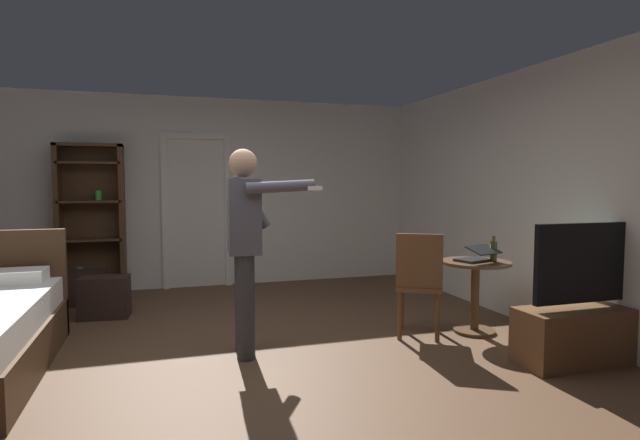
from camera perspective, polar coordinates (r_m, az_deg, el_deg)
The scene contains 13 objects.
ground_plane at distance 4.24m, azimuth -9.68°, elevation -15.88°, with size 7.21×7.21×0.00m, color brown.
wall_back at distance 7.31m, azimuth -13.36°, elevation 3.00°, with size 6.36×0.12×2.63m, color silver.
wall_right at distance 5.37m, azimuth 25.24°, elevation 2.32°, with size 0.12×6.79×2.63m, color silver.
doorway_frame at distance 7.23m, azimuth -13.69°, elevation 2.26°, with size 0.93×0.08×2.13m.
bookshelf at distance 7.12m, azimuth -24.30°, elevation 0.50°, with size 0.81×0.32×1.94m.
tv_flatscreen at distance 4.72m, azimuth 27.90°, elevation -10.22°, with size 1.21×0.40×1.14m.
side_table at distance 5.16m, azimuth 17.03°, elevation -6.90°, with size 0.66×0.66×0.70m.
laptop at distance 5.07m, azimuth 17.20°, elevation -3.91°, with size 0.40×0.41×0.16m.
bottle_on_table at distance 5.13m, azimuth 18.91°, elevation -3.28°, with size 0.06×0.06×0.25m.
wooden_chair at distance 4.84m, azimuth 11.08°, elevation -6.68°, with size 0.57×0.57×0.99m.
person_blue_shirt at distance 4.28m, azimuth -8.38°, elevation -1.79°, with size 0.73×0.62×1.73m.
suitcase_dark at distance 5.99m, azimuth -23.04°, elevation -7.97°, with size 0.50×0.30×0.45m, color black.
suitcase_small at distance 6.76m, azimuth -25.05°, elevation -6.88°, with size 0.50×0.37×0.40m, color black.
Camera 1 is at (-0.52, -3.95, 1.45)m, focal length 28.50 mm.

